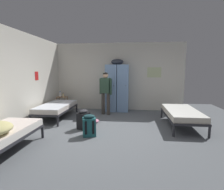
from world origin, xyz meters
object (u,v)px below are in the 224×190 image
Objects in this scene: water_bottle at (60,94)px; lotion_bottle at (63,95)px; bed_right at (182,113)px; clothes_pile_pink at (90,121)px; bed_left_rear at (56,107)px; person_traveler at (106,89)px; shelf_unit at (62,102)px; backpack_teal at (89,126)px; locker_bank at (117,87)px; backpack_black at (84,120)px.

lotion_bottle is at bearing -21.80° from water_bottle.
bed_right is 2.80m from clothes_pile_pink.
bed_left_rear is 1.22× the size of person_traveler.
lotion_bottle reaches higher than bed_left_rear.
person_traveler reaches higher than bed_right.
shelf_unit reaches higher than backpack_teal.
shelf_unit is 0.30× the size of bed_right.
person_traveler is at bearing -120.16° from locker_bank.
bed_left_rear is 4.06m from bed_right.
person_traveler is 2.83× the size of backpack_teal.
clothes_pile_pink is (1.59, -1.55, -0.62)m from water_bottle.
locker_bank is 2.45m from bed_left_rear.
person_traveler is 2.02m from water_bottle.
person_traveler reaches higher than bed_left_rear.
bed_left_rear is 1.16m from lotion_bottle.
shelf_unit is 0.33m from water_bottle.
locker_bank reaches higher than bed_left_rear.
clothes_pile_pink is (1.26, -0.38, -0.33)m from bed_left_rear.
shelf_unit is at bearing 159.30° from bed_right.
person_traveler is 7.18× the size of water_bottle.
clothes_pile_pink is (1.51, -1.53, -0.30)m from shelf_unit.
person_traveler is 1.87m from backpack_black.
locker_bank reaches higher than shelf_unit.
lotion_bottle is (-4.21, 1.58, 0.27)m from bed_right.
person_traveler reaches higher than lotion_bottle.
water_bottle reaches higher than backpack_teal.
locker_bank is 2.34m from water_bottle.
backpack_teal is at bearing -45.75° from bed_left_rear.
backpack_black is (1.23, -1.03, -0.12)m from bed_left_rear.
bed_right is 3.32× the size of clothes_pile_pink.
clothes_pile_pink is at bearing -108.62° from person_traveler.
backpack_black is at bearing -55.78° from shelf_unit.
backpack_black is 0.69m from clothes_pile_pink.
backpack_black reaches higher than bed_left_rear.
backpack_teal is 1.00× the size of backpack_black.
bed_left_rear is 1.25m from water_bottle.
water_bottle reaches higher than lotion_bottle.
lotion_bottle is 2.59m from backpack_black.
locker_bank reaches higher than clothes_pile_pink.
water_bottle reaches higher than backpack_black.
lotion_bottle is 0.31× the size of backpack_teal.
clothes_pile_pink is at bearing -16.85° from bed_left_rear.
bed_left_rear is at bearing 173.39° from bed_right.
locker_bank is at bearing 66.78° from clothes_pile_pink.
lotion_bottle is at bearing 166.31° from person_traveler.
person_traveler is 9.01× the size of lotion_bottle.
person_traveler is at bearing 22.71° from bed_left_rear.
locker_bank is at bearing 72.29° from backpack_black.
shelf_unit is at bearing 134.53° from clothes_pile_pink.
bed_right is at bearing -25.25° from person_traveler.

